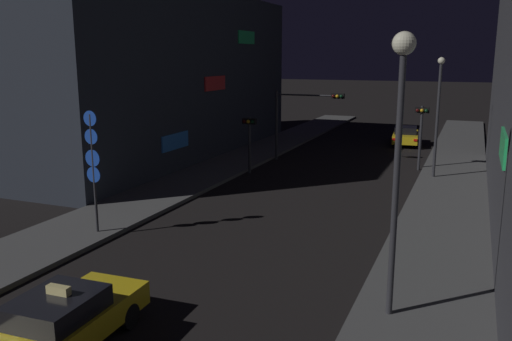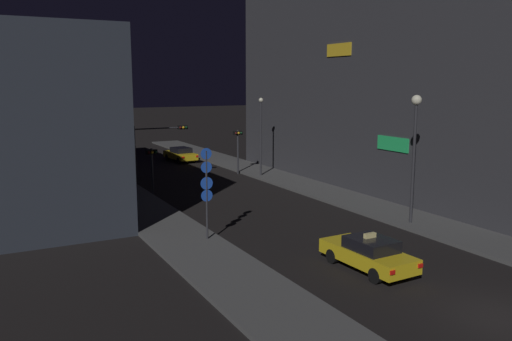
{
  "view_description": "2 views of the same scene",
  "coord_description": "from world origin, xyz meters",
  "px_view_note": "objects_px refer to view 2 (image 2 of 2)",
  "views": [
    {
      "loc": [
        7.31,
        -2.84,
        6.62
      ],
      "look_at": [
        -0.05,
        15.06,
        2.47
      ],
      "focal_mm": 37.32,
      "sensor_mm": 36.0,
      "label": 1
    },
    {
      "loc": [
        -15.15,
        -10.79,
        7.88
      ],
      "look_at": [
        -0.83,
        16.13,
        2.72
      ],
      "focal_mm": 36.78,
      "sensor_mm": 36.0,
      "label": 2
    }
  ],
  "objects_px": {
    "far_car": "(181,154)",
    "street_lamp_far_block": "(261,130)",
    "street_lamp_near_block": "(415,132)",
    "sign_pole_left": "(207,186)",
    "traffic_light_right_kerb": "(238,143)",
    "taxi": "(368,253)",
    "traffic_light_left_kerb": "(152,161)",
    "traffic_light_overhead": "(157,140)"
  },
  "relations": [
    {
      "from": "far_car",
      "to": "street_lamp_far_block",
      "type": "xyz_separation_m",
      "value": [
        2.91,
        -11.53,
        3.26
      ]
    },
    {
      "from": "street_lamp_near_block",
      "to": "street_lamp_far_block",
      "type": "distance_m",
      "value": 17.13
    },
    {
      "from": "sign_pole_left",
      "to": "traffic_light_right_kerb",
      "type": "bearing_deg",
      "value": 59.46
    },
    {
      "from": "taxi",
      "to": "traffic_light_right_kerb",
      "type": "distance_m",
      "value": 24.42
    },
    {
      "from": "taxi",
      "to": "far_car",
      "type": "bearing_deg",
      "value": 83.83
    },
    {
      "from": "traffic_light_right_kerb",
      "to": "street_lamp_near_block",
      "type": "distance_m",
      "value": 19.56
    },
    {
      "from": "taxi",
      "to": "traffic_light_left_kerb",
      "type": "distance_m",
      "value": 19.53
    },
    {
      "from": "taxi",
      "to": "street_lamp_far_block",
      "type": "bearing_deg",
      "value": 73.2
    },
    {
      "from": "traffic_light_overhead",
      "to": "traffic_light_left_kerb",
      "type": "xyz_separation_m",
      "value": [
        -1.84,
        -4.5,
        -0.96
      ]
    },
    {
      "from": "traffic_light_overhead",
      "to": "sign_pole_left",
      "type": "height_order",
      "value": "sign_pole_left"
    },
    {
      "from": "street_lamp_near_block",
      "to": "traffic_light_right_kerb",
      "type": "bearing_deg",
      "value": 93.52
    },
    {
      "from": "traffic_light_overhead",
      "to": "traffic_light_left_kerb",
      "type": "height_order",
      "value": "traffic_light_overhead"
    },
    {
      "from": "far_car",
      "to": "sign_pole_left",
      "type": "bearing_deg",
      "value": -107.15
    },
    {
      "from": "sign_pole_left",
      "to": "street_lamp_near_block",
      "type": "xyz_separation_m",
      "value": [
        11.17,
        -2.46,
        2.34
      ]
    },
    {
      "from": "sign_pole_left",
      "to": "street_lamp_near_block",
      "type": "distance_m",
      "value": 11.67
    },
    {
      "from": "taxi",
      "to": "street_lamp_near_block",
      "type": "bearing_deg",
      "value": 33.17
    },
    {
      "from": "traffic_light_overhead",
      "to": "traffic_light_right_kerb",
      "type": "bearing_deg",
      "value": 0.62
    },
    {
      "from": "far_car",
      "to": "traffic_light_right_kerb",
      "type": "xyz_separation_m",
      "value": [
        1.91,
        -9.25,
        2.0
      ]
    },
    {
      "from": "traffic_light_right_kerb",
      "to": "street_lamp_far_block",
      "type": "bearing_deg",
      "value": -66.24
    },
    {
      "from": "traffic_light_left_kerb",
      "to": "street_lamp_far_block",
      "type": "distance_m",
      "value": 10.39
    },
    {
      "from": "traffic_light_left_kerb",
      "to": "sign_pole_left",
      "type": "height_order",
      "value": "sign_pole_left"
    },
    {
      "from": "taxi",
      "to": "street_lamp_far_block",
      "type": "distance_m",
      "value": 22.63
    },
    {
      "from": "taxi",
      "to": "traffic_light_overhead",
      "type": "bearing_deg",
      "value": 94.08
    },
    {
      "from": "street_lamp_near_block",
      "to": "street_lamp_far_block",
      "type": "bearing_deg",
      "value": 90.62
    },
    {
      "from": "street_lamp_far_block",
      "to": "taxi",
      "type": "bearing_deg",
      "value": -106.8
    },
    {
      "from": "far_car",
      "to": "traffic_light_right_kerb",
      "type": "relative_size",
      "value": 1.2
    },
    {
      "from": "sign_pole_left",
      "to": "street_lamp_far_block",
      "type": "relative_size",
      "value": 0.71
    },
    {
      "from": "traffic_light_left_kerb",
      "to": "sign_pole_left",
      "type": "relative_size",
      "value": 0.72
    },
    {
      "from": "far_car",
      "to": "traffic_light_left_kerb",
      "type": "height_order",
      "value": "traffic_light_left_kerb"
    },
    {
      "from": "sign_pole_left",
      "to": "traffic_light_overhead",
      "type": "bearing_deg",
      "value": 80.49
    },
    {
      "from": "traffic_light_left_kerb",
      "to": "street_lamp_near_block",
      "type": "distance_m",
      "value": 18.17
    },
    {
      "from": "taxi",
      "to": "traffic_light_overhead",
      "type": "height_order",
      "value": "traffic_light_overhead"
    },
    {
      "from": "far_car",
      "to": "street_lamp_near_block",
      "type": "relative_size",
      "value": 0.65
    },
    {
      "from": "traffic_light_left_kerb",
      "to": "street_lamp_far_block",
      "type": "relative_size",
      "value": 0.51
    },
    {
      "from": "sign_pole_left",
      "to": "street_lamp_near_block",
      "type": "bearing_deg",
      "value": -12.42
    },
    {
      "from": "taxi",
      "to": "traffic_light_right_kerb",
      "type": "relative_size",
      "value": 1.18
    },
    {
      "from": "street_lamp_near_block",
      "to": "street_lamp_far_block",
      "type": "relative_size",
      "value": 1.09
    },
    {
      "from": "sign_pole_left",
      "to": "street_lamp_far_block",
      "type": "xyz_separation_m",
      "value": [
        10.98,
        14.63,
        1.15
      ]
    },
    {
      "from": "far_car",
      "to": "street_lamp_near_block",
      "type": "height_order",
      "value": "street_lamp_near_block"
    },
    {
      "from": "traffic_light_left_kerb",
      "to": "far_car",
      "type": "bearing_deg",
      "value": 62.86
    },
    {
      "from": "far_car",
      "to": "sign_pole_left",
      "type": "height_order",
      "value": "sign_pole_left"
    },
    {
      "from": "traffic_light_overhead",
      "to": "traffic_light_right_kerb",
      "type": "relative_size",
      "value": 1.18
    }
  ]
}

